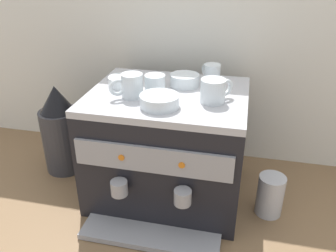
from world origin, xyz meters
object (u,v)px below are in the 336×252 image
(ceramic_cup_3, at_px, (211,73))
(ceramic_bowl_2, at_px, (159,101))
(ceramic_cup_0, at_px, (156,83))
(milk_pitcher, at_px, (270,195))
(ceramic_cup_1, at_px, (214,91))
(espresso_machine, at_px, (168,146))
(coffee_grinder, at_px, (61,131))
(ceramic_cup_2, at_px, (131,86))
(ceramic_bowl_0, at_px, (185,80))
(ceramic_bowl_1, at_px, (122,82))

(ceramic_cup_3, bearing_deg, ceramic_bowl_2, -116.94)
(ceramic_cup_0, bearing_deg, milk_pitcher, -7.62)
(ceramic_cup_1, relative_size, ceramic_cup_3, 1.24)
(ceramic_bowl_2, bearing_deg, espresso_machine, 88.57)
(ceramic_cup_3, xyz_separation_m, milk_pitcher, (0.26, -0.20, -0.38))
(espresso_machine, height_order, ceramic_cup_0, ceramic_cup_0)
(ceramic_cup_1, height_order, ceramic_cup_3, ceramic_cup_1)
(coffee_grinder, bearing_deg, espresso_machine, -7.11)
(ceramic_cup_2, bearing_deg, milk_pitcher, 1.98)
(ceramic_bowl_2, bearing_deg, ceramic_cup_3, 63.06)
(ceramic_cup_0, height_order, milk_pitcher, ceramic_cup_0)
(espresso_machine, relative_size, ceramic_bowl_0, 5.20)
(ceramic_cup_1, xyz_separation_m, milk_pitcher, (0.23, -0.01, -0.38))
(ceramic_bowl_0, distance_m, ceramic_bowl_1, 0.23)
(espresso_machine, xyz_separation_m, ceramic_bowl_2, (-0.00, -0.12, 0.23))
(ceramic_cup_0, bearing_deg, ceramic_bowl_2, -71.60)
(ceramic_cup_0, bearing_deg, ceramic_cup_1, -14.03)
(ceramic_bowl_2, height_order, coffee_grinder, ceramic_bowl_2)
(ceramic_cup_1, distance_m, coffee_grinder, 0.71)
(ceramic_cup_0, bearing_deg, ceramic_bowl_1, 173.35)
(ceramic_cup_1, bearing_deg, ceramic_bowl_2, -154.95)
(espresso_machine, height_order, ceramic_cup_1, ceramic_cup_1)
(ceramic_cup_1, relative_size, ceramic_cup_2, 1.00)
(ceramic_cup_2, xyz_separation_m, coffee_grinder, (-0.36, 0.12, -0.28))
(ceramic_bowl_0, xyz_separation_m, ceramic_bowl_2, (-0.05, -0.20, -0.00))
(ceramic_cup_1, relative_size, ceramic_bowl_1, 1.05)
(ceramic_cup_1, xyz_separation_m, ceramic_cup_3, (-0.03, 0.19, -0.01))
(ceramic_cup_2, height_order, ceramic_bowl_2, ceramic_cup_2)
(ceramic_cup_3, distance_m, milk_pitcher, 0.50)
(ceramic_cup_3, distance_m, ceramic_bowl_0, 0.11)
(ceramic_bowl_1, bearing_deg, ceramic_bowl_0, 14.95)
(coffee_grinder, bearing_deg, ceramic_bowl_0, 3.06)
(ceramic_bowl_1, relative_size, ceramic_bowl_2, 0.79)
(milk_pitcher, bearing_deg, ceramic_cup_2, -178.02)
(ceramic_cup_0, height_order, ceramic_bowl_2, ceramic_cup_0)
(ceramic_cup_1, relative_size, milk_pitcher, 0.68)
(ceramic_cup_3, height_order, ceramic_bowl_1, ceramic_cup_3)
(ceramic_bowl_1, distance_m, milk_pitcher, 0.68)
(ceramic_cup_0, height_order, ceramic_cup_1, ceramic_cup_1)
(ceramic_bowl_1, bearing_deg, ceramic_cup_1, -11.24)
(ceramic_bowl_2, bearing_deg, ceramic_bowl_1, 140.09)
(espresso_machine, height_order, ceramic_bowl_0, ceramic_bowl_0)
(ceramic_bowl_0, bearing_deg, ceramic_cup_2, -136.16)
(ceramic_bowl_2, relative_size, milk_pitcher, 0.81)
(ceramic_bowl_1, bearing_deg, coffee_grinder, 174.09)
(ceramic_cup_3, relative_size, ceramic_bowl_2, 0.67)
(ceramic_cup_1, bearing_deg, espresso_machine, 166.51)
(ceramic_cup_0, height_order, ceramic_bowl_1, ceramic_cup_0)
(ceramic_cup_1, distance_m, ceramic_cup_3, 0.19)
(ceramic_cup_2, relative_size, ceramic_cup_3, 1.24)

